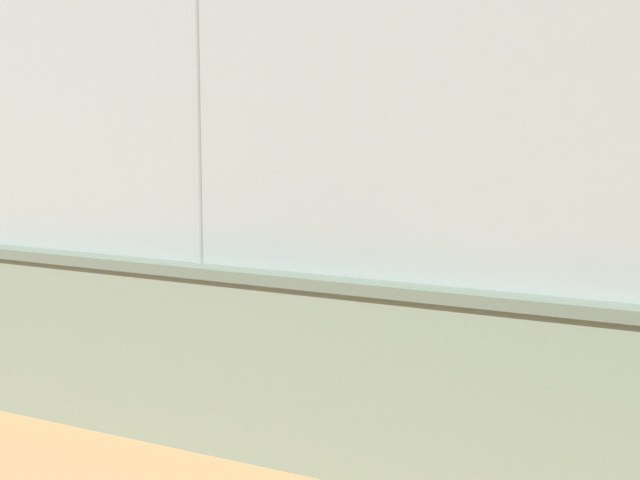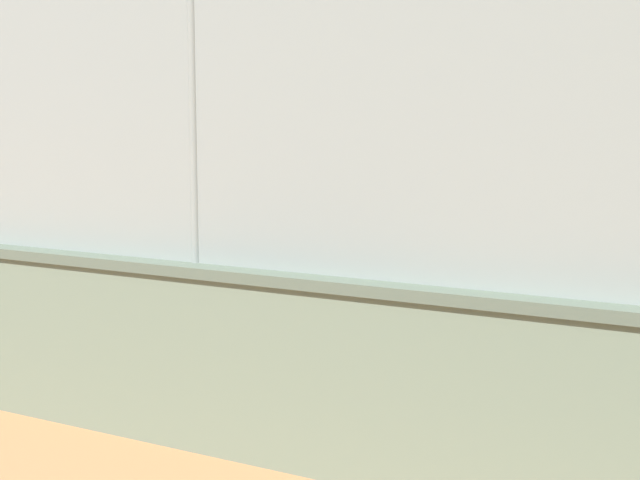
% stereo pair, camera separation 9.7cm
% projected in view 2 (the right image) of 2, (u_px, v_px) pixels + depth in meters
% --- Properties ---
extents(ground_plane, '(260.00, 260.00, 0.00)m').
position_uv_depth(ground_plane, '(505.00, 251.00, 16.71)').
color(ground_plane, '#B27247').
extents(perimeter_wall, '(29.40, 0.47, 1.39)m').
position_uv_depth(perimeter_wall, '(393.00, 383.00, 6.13)').
color(perimeter_wall, slate).
rests_on(perimeter_wall, ground_plane).
extents(fence_panel_on_wall, '(28.88, 0.09, 2.22)m').
position_uv_depth(fence_panel_on_wall, '(396.00, 110.00, 5.88)').
color(fence_panel_on_wall, gray).
rests_on(fence_panel_on_wall, perimeter_wall).
extents(player_near_wall_returning, '(0.71, 1.21, 1.60)m').
position_uv_depth(player_near_wall_returning, '(271.00, 202.00, 16.10)').
color(player_near_wall_returning, navy).
rests_on(player_near_wall_returning, ground_plane).
extents(player_foreground_swinging, '(0.68, 0.87, 1.52)m').
position_uv_depth(player_foreground_swinging, '(407.00, 288.00, 8.49)').
color(player_foreground_swinging, black).
rests_on(player_foreground_swinging, ground_plane).
extents(sports_ball, '(0.15, 0.15, 0.15)m').
position_uv_depth(sports_ball, '(185.00, 262.00, 15.00)').
color(sports_ball, '#3399D8').
rests_on(sports_ball, ground_plane).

